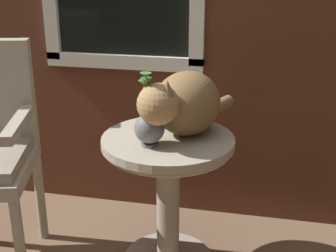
{
  "coord_description": "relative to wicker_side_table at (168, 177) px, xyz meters",
  "views": [
    {
      "loc": [
        0.61,
        -1.5,
        1.35
      ],
      "look_at": [
        0.23,
        0.27,
        0.67
      ],
      "focal_mm": 50.83,
      "sensor_mm": 36.0,
      "label": 1
    }
  ],
  "objects": [
    {
      "name": "cat",
      "position": [
        0.06,
        0.04,
        0.32
      ],
      "size": [
        0.37,
        0.59,
        0.28
      ],
      "color": "olive",
      "rests_on": "wicker_side_table"
    },
    {
      "name": "wicker_side_table",
      "position": [
        0.0,
        0.0,
        0.0
      ],
      "size": [
        0.55,
        0.55,
        0.62
      ],
      "color": "#B2A893",
      "rests_on": "ground_plane"
    },
    {
      "name": "pewter_vase_with_ivy",
      "position": [
        -0.05,
        -0.1,
        0.27
      ],
      "size": [
        0.12,
        0.12,
        0.3
      ],
      "color": "slate",
      "rests_on": "wicker_side_table"
    }
  ]
}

